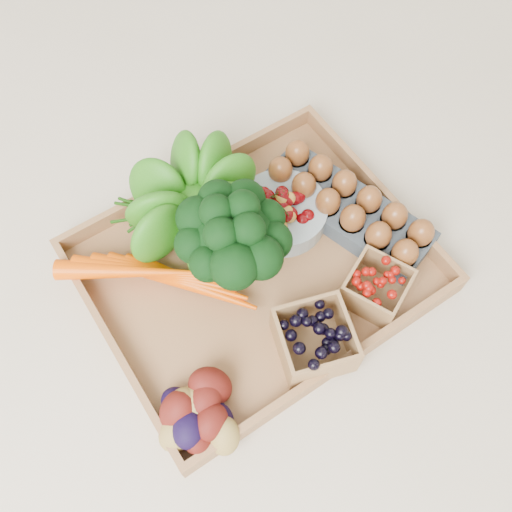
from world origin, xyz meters
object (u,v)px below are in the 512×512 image
tray (256,270)px  cherry_bowl (282,213)px  egg_carton (346,210)px  broccoli (234,253)px

tray → cherry_bowl: (0.09, 0.06, 0.03)m
tray → egg_carton: (0.19, -0.00, 0.03)m
broccoli → egg_carton: size_ratio=0.58×
cherry_bowl → egg_carton: 0.12m
broccoli → egg_carton: 0.23m
tray → egg_carton: 0.19m
broccoli → egg_carton: (0.23, -0.01, -0.05)m
tray → broccoli: bearing=159.6°
tray → broccoli: 0.09m
tray → egg_carton: bearing=-0.2°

